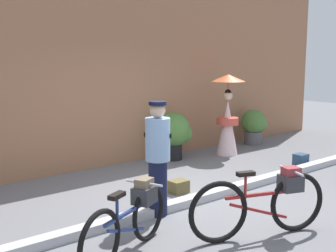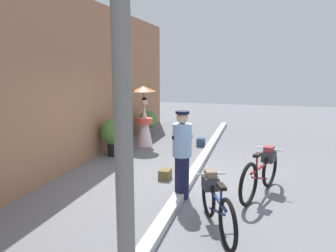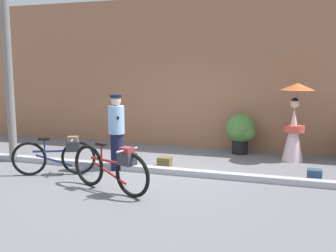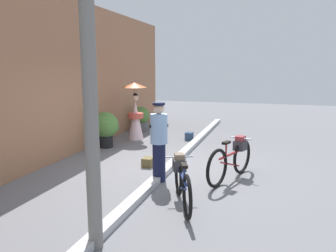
{
  "view_description": "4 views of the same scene",
  "coord_description": "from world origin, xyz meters",
  "px_view_note": "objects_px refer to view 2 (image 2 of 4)",
  "views": [
    {
      "loc": [
        -4.3,
        -4.54,
        2.18
      ],
      "look_at": [
        -0.3,
        0.34,
        1.17
      ],
      "focal_mm": 45.81,
      "sensor_mm": 36.0,
      "label": 1
    },
    {
      "loc": [
        -6.11,
        -1.28,
        2.33
      ],
      "look_at": [
        -0.29,
        0.37,
        1.22
      ],
      "focal_mm": 33.86,
      "sensor_mm": 36.0,
      "label": 2
    },
    {
      "loc": [
        2.71,
        -7.35,
        2.14
      ],
      "look_at": [
        0.15,
        0.61,
        0.9
      ],
      "focal_mm": 41.46,
      "sensor_mm": 36.0,
      "label": 3
    },
    {
      "loc": [
        -6.88,
        -2.13,
        2.27
      ],
      "look_at": [
        0.36,
        0.14,
        0.93
      ],
      "focal_mm": 35.53,
      "sensor_mm": 36.0,
      "label": 4
    }
  ],
  "objects_px": {
    "person_officer": "(182,153)",
    "person_with_parasol": "(144,117)",
    "bicycle_far_side": "(261,172)",
    "backpack_spare": "(165,174)",
    "bicycle_near_officer": "(215,201)",
    "utility_pole": "(121,60)",
    "potted_plant_by_door": "(148,122)",
    "potted_plant_small": "(115,134)",
    "backpack_on_pavement": "(201,142)"
  },
  "relations": [
    {
      "from": "person_with_parasol",
      "to": "potted_plant_small",
      "type": "bearing_deg",
      "value": 163.31
    },
    {
      "from": "person_officer",
      "to": "utility_pole",
      "type": "xyz_separation_m",
      "value": [
        -2.62,
        -0.04,
        1.55
      ]
    },
    {
      "from": "person_officer",
      "to": "person_with_parasol",
      "type": "distance_m",
      "value": 4.09
    },
    {
      "from": "bicycle_near_officer",
      "to": "bicycle_far_side",
      "type": "relative_size",
      "value": 0.88
    },
    {
      "from": "backpack_spare",
      "to": "person_officer",
      "type": "bearing_deg",
      "value": -147.07
    },
    {
      "from": "bicycle_near_officer",
      "to": "potted_plant_small",
      "type": "xyz_separation_m",
      "value": [
        3.26,
        3.11,
        0.18
      ]
    },
    {
      "from": "potted_plant_by_door",
      "to": "person_with_parasol",
      "type": "bearing_deg",
      "value": -165.31
    },
    {
      "from": "bicycle_near_officer",
      "to": "person_officer",
      "type": "bearing_deg",
      "value": 37.3
    },
    {
      "from": "bicycle_near_officer",
      "to": "person_with_parasol",
      "type": "bearing_deg",
      "value": 31.24
    },
    {
      "from": "person_with_parasol",
      "to": "potted_plant_by_door",
      "type": "height_order",
      "value": "person_with_parasol"
    },
    {
      "from": "person_officer",
      "to": "utility_pole",
      "type": "height_order",
      "value": "utility_pole"
    },
    {
      "from": "backpack_on_pavement",
      "to": "backpack_spare",
      "type": "bearing_deg",
      "value": 175.79
    },
    {
      "from": "bicycle_far_side",
      "to": "backpack_on_pavement",
      "type": "relative_size",
      "value": 6.65
    },
    {
      "from": "bicycle_near_officer",
      "to": "person_officer",
      "type": "relative_size",
      "value": 0.97
    },
    {
      "from": "potted_plant_by_door",
      "to": "potted_plant_small",
      "type": "height_order",
      "value": "potted_plant_small"
    },
    {
      "from": "person_with_parasol",
      "to": "backpack_spare",
      "type": "bearing_deg",
      "value": -151.74
    },
    {
      "from": "bicycle_far_side",
      "to": "bicycle_near_officer",
      "type": "bearing_deg",
      "value": 156.78
    },
    {
      "from": "person_officer",
      "to": "potted_plant_small",
      "type": "bearing_deg",
      "value": 45.98
    },
    {
      "from": "bicycle_far_side",
      "to": "potted_plant_small",
      "type": "height_order",
      "value": "potted_plant_small"
    },
    {
      "from": "bicycle_far_side",
      "to": "utility_pole",
      "type": "xyz_separation_m",
      "value": [
        -3.18,
        1.34,
        1.96
      ]
    },
    {
      "from": "bicycle_far_side",
      "to": "utility_pole",
      "type": "distance_m",
      "value": 3.97
    },
    {
      "from": "bicycle_far_side",
      "to": "potted_plant_small",
      "type": "relative_size",
      "value": 1.71
    },
    {
      "from": "bicycle_near_officer",
      "to": "potted_plant_by_door",
      "type": "distance_m",
      "value": 6.66
    },
    {
      "from": "bicycle_near_officer",
      "to": "person_officer",
      "type": "distance_m",
      "value": 1.28
    },
    {
      "from": "potted_plant_by_door",
      "to": "backpack_on_pavement",
      "type": "relative_size",
      "value": 3.36
    },
    {
      "from": "bicycle_near_officer",
      "to": "backpack_spare",
      "type": "distance_m",
      "value": 2.27
    },
    {
      "from": "potted_plant_small",
      "to": "backpack_on_pavement",
      "type": "distance_m",
      "value": 2.67
    },
    {
      "from": "bicycle_far_side",
      "to": "person_with_parasol",
      "type": "relative_size",
      "value": 0.97
    },
    {
      "from": "person_officer",
      "to": "person_with_parasol",
      "type": "bearing_deg",
      "value": 29.45
    },
    {
      "from": "potted_plant_small",
      "to": "person_with_parasol",
      "type": "bearing_deg",
      "value": -16.69
    },
    {
      "from": "bicycle_near_officer",
      "to": "backpack_on_pavement",
      "type": "distance_m",
      "value": 5.04
    },
    {
      "from": "potted_plant_small",
      "to": "utility_pole",
      "type": "xyz_separation_m",
      "value": [
        -4.92,
        -2.43,
        1.81
      ]
    },
    {
      "from": "person_with_parasol",
      "to": "bicycle_near_officer",
      "type": "bearing_deg",
      "value": -148.76
    },
    {
      "from": "utility_pole",
      "to": "potted_plant_small",
      "type": "bearing_deg",
      "value": 26.24
    },
    {
      "from": "bicycle_far_side",
      "to": "potted_plant_by_door",
      "type": "bearing_deg",
      "value": 40.65
    },
    {
      "from": "bicycle_far_side",
      "to": "person_officer",
      "type": "bearing_deg",
      "value": 112.28
    },
    {
      "from": "bicycle_near_officer",
      "to": "person_with_parasol",
      "type": "xyz_separation_m",
      "value": [
        4.52,
        2.74,
        0.48
      ]
    },
    {
      "from": "bicycle_far_side",
      "to": "backpack_spare",
      "type": "height_order",
      "value": "bicycle_far_side"
    },
    {
      "from": "utility_pole",
      "to": "person_officer",
      "type": "bearing_deg",
      "value": 0.91
    },
    {
      "from": "person_officer",
      "to": "potted_plant_small",
      "type": "distance_m",
      "value": 3.33
    },
    {
      "from": "potted_plant_by_door",
      "to": "bicycle_near_officer",
      "type": "bearing_deg",
      "value": -152.26
    },
    {
      "from": "backpack_on_pavement",
      "to": "potted_plant_by_door",
      "type": "bearing_deg",
      "value": 64.18
    },
    {
      "from": "backpack_spare",
      "to": "utility_pole",
      "type": "xyz_separation_m",
      "value": [
        -3.49,
        -0.61,
        2.29
      ]
    },
    {
      "from": "person_with_parasol",
      "to": "utility_pole",
      "type": "xyz_separation_m",
      "value": [
        -6.18,
        -2.05,
        1.51
      ]
    },
    {
      "from": "potted_plant_by_door",
      "to": "bicycle_far_side",
      "type": "bearing_deg",
      "value": -139.35
    },
    {
      "from": "potted_plant_small",
      "to": "utility_pole",
      "type": "bearing_deg",
      "value": -153.76
    },
    {
      "from": "person_officer",
      "to": "potted_plant_by_door",
      "type": "bearing_deg",
      "value": 25.64
    },
    {
      "from": "backpack_on_pavement",
      "to": "potted_plant_small",
      "type": "bearing_deg",
      "value": 128.93
    },
    {
      "from": "potted_plant_by_door",
      "to": "backpack_on_pavement",
      "type": "bearing_deg",
      "value": -115.82
    },
    {
      "from": "bicycle_far_side",
      "to": "person_with_parasol",
      "type": "xyz_separation_m",
      "value": [
        2.99,
        3.39,
        0.45
      ]
    }
  ]
}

